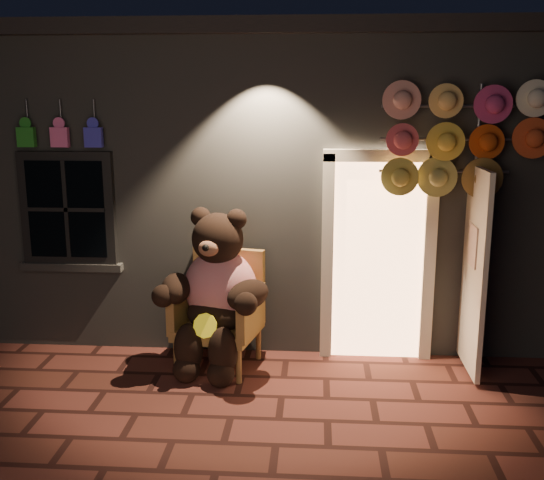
# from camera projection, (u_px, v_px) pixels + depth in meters

# --- Properties ---
(ground) EXTENTS (60.00, 60.00, 0.00)m
(ground) POSITION_uv_depth(u_px,v_px,m) (231.00, 417.00, 5.48)
(ground) COLOR brown
(ground) RESTS_ON ground
(shop_building) EXTENTS (7.30, 5.95, 3.51)m
(shop_building) POSITION_uv_depth(u_px,v_px,m) (267.00, 167.00, 8.98)
(shop_building) COLOR slate
(shop_building) RESTS_ON ground
(wicker_armchair) EXTENTS (0.93, 0.88, 1.17)m
(wicker_armchair) POSITION_uv_depth(u_px,v_px,m) (221.00, 309.00, 6.48)
(wicker_armchair) COLOR #9D683D
(wicker_armchair) RESTS_ON ground
(teddy_bear) EXTENTS (1.17, 1.02, 1.65)m
(teddy_bear) POSITION_uv_depth(u_px,v_px,m) (217.00, 292.00, 6.29)
(teddy_bear) COLOR red
(teddy_bear) RESTS_ON ground
(hat_rack) EXTENTS (1.61, 0.22, 2.84)m
(hat_rack) POSITION_uv_depth(u_px,v_px,m) (460.00, 139.00, 6.07)
(hat_rack) COLOR #59595E
(hat_rack) RESTS_ON ground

